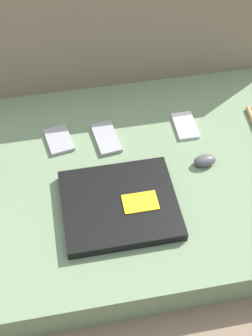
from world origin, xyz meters
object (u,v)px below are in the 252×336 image
Objects in this scene: phone_small at (185,126)px; phone_black at (106,138)px; computer_mouse at (205,160)px; phone_silver at (59,140)px; laptop at (120,205)px.

phone_black is at bearing -177.54° from phone_small.
computer_mouse is 0.58× the size of phone_silver.
phone_small is at bearing 92.67° from computer_mouse.
phone_silver is (-0.13, 0.27, -0.01)m from laptop.
phone_silver is 0.86× the size of phone_black.
phone_silver is at bearing 154.92° from computer_mouse.
laptop is 0.35m from phone_small.
laptop reaches higher than computer_mouse.
phone_black is 0.24m from phone_small.
laptop reaches higher than phone_small.
phone_small is (0.25, 0.26, -0.01)m from laptop.
phone_black is 1.20× the size of phone_small.
computer_mouse is at bearing 21.63° from laptop.
phone_silver is at bearing 116.41° from laptop.
phone_silver is 1.03× the size of phone_small.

